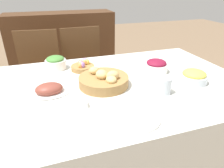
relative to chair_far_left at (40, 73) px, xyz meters
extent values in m
plane|color=#7F664C|center=(0.48, -0.90, -0.50)|extent=(12.00, 12.00, 0.00)
cube|color=silver|center=(0.48, -0.90, -0.13)|extent=(1.81, 1.12, 0.73)
cylinder|color=brown|center=(-0.22, -0.25, -0.27)|extent=(0.03, 0.03, 0.45)
cylinder|color=brown|center=(0.17, -0.29, -0.27)|extent=(0.03, 0.03, 0.45)
cylinder|color=brown|center=(-0.18, 0.14, -0.27)|extent=(0.03, 0.03, 0.45)
cylinder|color=brown|center=(0.20, 0.10, -0.27)|extent=(0.03, 0.03, 0.45)
cube|color=brown|center=(-0.01, -0.08, -0.04)|extent=(0.46, 0.46, 0.02)
cube|color=brown|center=(0.01, 0.12, 0.19)|extent=(0.42, 0.06, 0.43)
cylinder|color=brown|center=(0.27, -0.27, -0.27)|extent=(0.03, 0.03, 0.45)
cylinder|color=brown|center=(0.66, -0.27, -0.27)|extent=(0.03, 0.03, 0.45)
cylinder|color=brown|center=(0.27, 0.11, -0.27)|extent=(0.03, 0.03, 0.45)
cylinder|color=brown|center=(0.66, 0.12, -0.27)|extent=(0.03, 0.03, 0.45)
cube|color=brown|center=(0.46, -0.08, -0.04)|extent=(0.43, 0.43, 0.02)
cube|color=brown|center=(0.46, 0.13, 0.19)|extent=(0.42, 0.03, 0.43)
cube|color=#4C2D19|center=(0.33, 0.98, -0.02)|extent=(1.49, 0.44, 0.96)
cylinder|color=#9E7542|center=(0.42, -0.91, 0.26)|extent=(0.32, 0.32, 0.06)
ellipsoid|color=tan|center=(0.45, -0.99, 0.30)|extent=(0.07, 0.08, 0.05)
ellipsoid|color=tan|center=(0.41, -0.92, 0.31)|extent=(0.08, 0.09, 0.06)
ellipsoid|color=tan|center=(0.42, -0.91, 0.30)|extent=(0.08, 0.06, 0.06)
ellipsoid|color=tan|center=(0.47, -0.96, 0.31)|extent=(0.09, 0.06, 0.06)
ellipsoid|color=tan|center=(0.38, -0.84, 0.31)|extent=(0.09, 0.09, 0.05)
cylinder|color=#9E7542|center=(0.35, -0.60, 0.25)|extent=(0.17, 0.17, 0.03)
ellipsoid|color=#F4D151|center=(0.39, -0.59, 0.28)|extent=(0.04, 0.04, 0.05)
ellipsoid|color=pink|center=(0.33, -0.59, 0.28)|extent=(0.03, 0.03, 0.04)
ellipsoid|color=#B27AD1|center=(0.34, -0.64, 0.28)|extent=(0.04, 0.04, 0.05)
ellipsoid|color=#F29E4C|center=(0.33, -0.58, 0.28)|extent=(0.04, 0.04, 0.05)
ellipsoid|color=#B27AD1|center=(0.39, -0.58, 0.28)|extent=(0.03, 0.03, 0.04)
ellipsoid|color=#F29E4C|center=(0.32, -0.64, 0.28)|extent=(0.04, 0.04, 0.05)
ellipsoid|color=#F29E4C|center=(0.37, -0.59, 0.28)|extent=(0.04, 0.04, 0.05)
ellipsoid|color=#B27AD1|center=(0.37, -0.57, 0.28)|extent=(0.04, 0.04, 0.05)
ellipsoid|color=white|center=(0.09, -0.91, 0.23)|extent=(0.25, 0.17, 0.01)
ellipsoid|color=brown|center=(0.09, -0.91, 0.26)|extent=(0.16, 0.12, 0.07)
cylinder|color=white|center=(0.15, -0.52, 0.26)|extent=(0.16, 0.16, 0.07)
ellipsoid|color=#478438|center=(0.15, -0.52, 0.31)|extent=(0.13, 0.13, 0.05)
cylinder|color=silver|center=(1.00, -1.04, 0.25)|extent=(0.18, 0.18, 0.05)
ellipsoid|color=#F4DB4C|center=(1.00, -1.04, 0.29)|extent=(0.15, 0.15, 0.05)
cylinder|color=white|center=(0.86, -0.81, 0.26)|extent=(0.17, 0.17, 0.06)
ellipsoid|color=maroon|center=(0.86, -0.81, 0.30)|extent=(0.14, 0.14, 0.05)
cylinder|color=white|center=(0.47, -1.29, 0.23)|extent=(0.25, 0.25, 0.01)
cube|color=silver|center=(0.32, -1.29, 0.23)|extent=(0.02, 0.19, 0.00)
cube|color=silver|center=(0.62, -1.29, 0.23)|extent=(0.02, 0.19, 0.00)
cube|color=silver|center=(0.65, -1.29, 0.23)|extent=(0.02, 0.19, 0.00)
cylinder|color=silver|center=(0.74, -1.12, 0.28)|extent=(0.08, 0.08, 0.10)
cube|color=white|center=(0.21, -1.10, 0.24)|extent=(0.13, 0.08, 0.03)
camera|label=1|loc=(0.12, -2.01, 0.81)|focal=32.00mm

